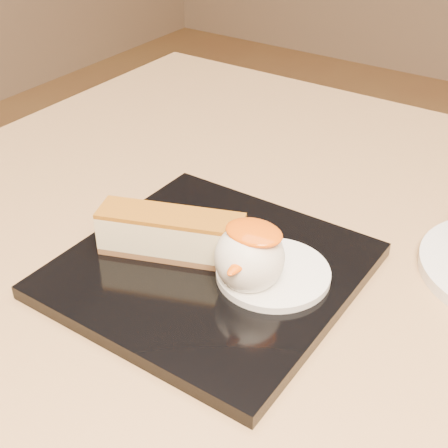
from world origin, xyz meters
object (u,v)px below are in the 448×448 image
Objects in this scene: table at (254,392)px; dessert_plate at (210,270)px; ice_cream_scoop at (249,258)px; cheesecake at (171,234)px.

table is 3.64× the size of dessert_plate.
dessert_plate is at bearing 172.87° from ice_cream_scoop.
table is at bearing 110.04° from ice_cream_scoop.
table is 0.20m from cheesecake.
table is at bearing 12.15° from cheesecake.
dessert_plate is 4.11× the size of ice_cream_scoop.
cheesecake is (-0.04, -0.01, 0.03)m from dessert_plate.
table is 6.56× the size of cheesecake.
ice_cream_scoop is (0.01, -0.04, 0.19)m from table.
cheesecake is 2.28× the size of ice_cream_scoop.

